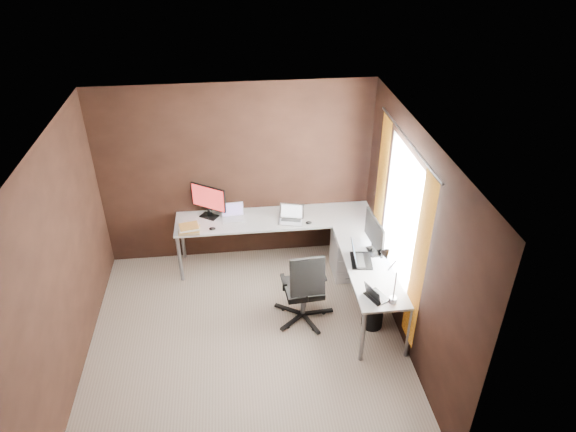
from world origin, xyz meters
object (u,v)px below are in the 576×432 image
(drawer_pedestal, at_px, (349,254))
(desk_lamp, at_px, (389,270))
(laptop_black_big, at_px, (359,258))
(monitor_left, at_px, (208,200))
(laptop_silver, at_px, (291,217))
(laptop_white, at_px, (233,215))
(book_stack, at_px, (189,229))
(wastebasket, at_px, (372,316))
(monitor_right, at_px, (375,234))
(office_chair, at_px, (304,300))
(laptop_black_small, at_px, (375,295))

(drawer_pedestal, xyz_separation_m, desk_lamp, (0.06, -1.41, 0.82))
(laptop_black_big, bearing_deg, monitor_left, 62.76)
(laptop_silver, bearing_deg, laptop_white, -177.04)
(book_stack, distance_m, wastebasket, 2.54)
(monitor_right, distance_m, office_chair, 1.15)
(monitor_right, distance_m, wastebasket, 0.98)
(monitor_left, distance_m, monitor_right, 2.23)
(monitor_right, bearing_deg, monitor_left, 56.56)
(laptop_white, bearing_deg, office_chair, -61.77)
(drawer_pedestal, distance_m, book_stack, 2.14)
(laptop_black_big, xyz_separation_m, laptop_black_small, (0.03, -0.66, -0.01))
(monitor_left, bearing_deg, monitor_right, 5.39)
(laptop_black_small, height_order, wastebasket, laptop_black_small)
(laptop_black_big, relative_size, laptop_black_small, 1.26)
(laptop_white, xyz_separation_m, laptop_black_small, (1.47, -1.79, -0.01))
(monitor_left, relative_size, office_chair, 0.45)
(office_chair, height_order, wastebasket, office_chair)
(laptop_white, bearing_deg, book_stack, -159.72)
(monitor_right, bearing_deg, drawer_pedestal, 9.15)
(monitor_left, height_order, desk_lamp, desk_lamp)
(monitor_right, height_order, office_chair, monitor_right)
(laptop_silver, xyz_separation_m, laptop_black_small, (0.70, -1.65, -0.01))
(laptop_silver, relative_size, office_chair, 0.36)
(monitor_left, relative_size, desk_lamp, 0.73)
(laptop_black_small, distance_m, office_chair, 1.00)
(desk_lamp, bearing_deg, wastebasket, 109.61)
(monitor_right, xyz_separation_m, laptop_black_big, (-0.21, -0.16, -0.22))
(drawer_pedestal, height_order, book_stack, book_stack)
(laptop_white, xyz_separation_m, desk_lamp, (1.57, -1.82, 0.35))
(monitor_right, bearing_deg, laptop_silver, 42.14)
(monitor_right, distance_m, laptop_black_big, 0.35)
(laptop_black_big, xyz_separation_m, book_stack, (-2.01, 0.88, -0.01))
(laptop_black_small, distance_m, desk_lamp, 0.37)
(laptop_black_small, relative_size, wastebasket, 1.03)
(monitor_left, bearing_deg, office_chair, -16.88)
(laptop_silver, relative_size, book_stack, 1.28)
(drawer_pedestal, bearing_deg, laptop_silver, 160.97)
(laptop_white, xyz_separation_m, laptop_black_big, (1.44, -1.13, 0.01))
(monitor_right, xyz_separation_m, laptop_silver, (-0.89, 0.83, -0.22))
(laptop_silver, relative_size, wastebasket, 1.25)
(wastebasket, bearing_deg, laptop_black_small, -108.42)
(monitor_right, bearing_deg, wastebasket, 166.00)
(laptop_white, bearing_deg, wastebasket, -46.45)
(laptop_black_small, distance_m, book_stack, 2.55)
(office_chair, xyz_separation_m, wastebasket, (0.80, -0.20, -0.15))
(laptop_black_small, bearing_deg, monitor_right, -37.12)
(laptop_black_small, bearing_deg, drawer_pedestal, -25.99)
(drawer_pedestal, height_order, laptop_white, laptop_white)
(book_stack, height_order, wastebasket, book_stack)
(laptop_silver, xyz_separation_m, book_stack, (-1.33, -0.11, -0.01))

